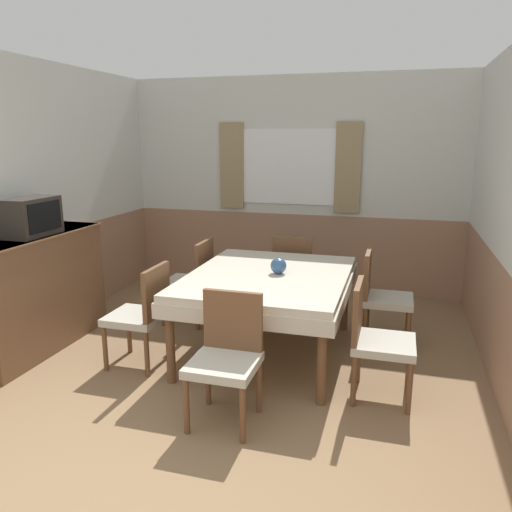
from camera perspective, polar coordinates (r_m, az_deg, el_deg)
name	(u,v)px	position (r m, az deg, el deg)	size (l,w,h in m)	color
wall_back	(293,185)	(6.20, 4.20, 8.13)	(4.49, 0.10, 2.60)	silver
wall_left	(30,201)	(5.17, -24.44, 5.77)	(0.05, 4.63, 2.60)	silver
dining_table	(269,285)	(4.34, 1.45, -3.31)	(1.37, 1.69, 0.73)	beige
chair_right_near	(375,336)	(3.77, 13.46, -8.93)	(0.44, 0.44, 0.87)	brown
chair_left_near	(143,312)	(4.26, -12.82, -6.24)	(0.44, 0.44, 0.87)	brown
chair_right_far	(381,294)	(4.76, 14.12, -4.22)	(0.44, 0.44, 0.87)	brown
chair_head_window	(294,271)	(5.41, 4.40, -1.70)	(0.44, 0.44, 0.87)	brown
chair_head_near	(227,353)	(3.41, -3.36, -11.05)	(0.44, 0.44, 0.87)	brown
chair_left_far	(193,278)	(5.16, -7.23, -2.54)	(0.44, 0.44, 0.87)	brown
sideboard	(37,292)	(4.90, -23.79, -3.75)	(0.46, 1.47, 1.05)	brown
tv	(31,217)	(4.72, -24.30, 4.11)	(0.29, 0.49, 0.33)	#2D2823
vase	(278,266)	(4.30, 2.59, -1.12)	(0.14, 0.14, 0.14)	#335684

